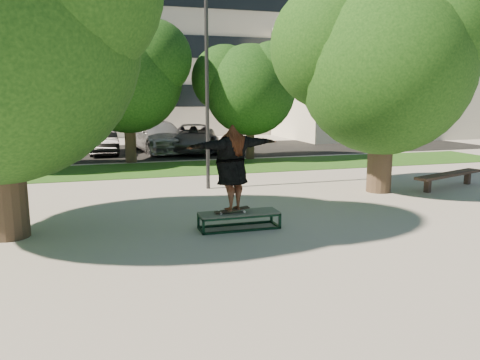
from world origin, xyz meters
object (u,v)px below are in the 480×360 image
object	(u,v)px
lamppost	(207,89)
grind_box	(239,220)
tree_right	(381,57)
bench	(449,175)
car_grey	(194,138)
car_silver_b	(159,137)
car_dark	(103,141)

from	to	relation	value
lamppost	grind_box	world-z (taller)	lamppost
tree_right	lamppost	size ratio (longest dim) A/B	1.07
grind_box	bench	world-z (taller)	bench
tree_right	car_grey	world-z (taller)	tree_right
lamppost	bench	world-z (taller)	lamppost
grind_box	car_silver_b	xyz separation A→B (m)	(0.09, 15.51, 0.62)
lamppost	grind_box	bearing A→B (deg)	-94.32
bench	car_silver_b	bearing A→B (deg)	101.33
car_dark	tree_right	bearing A→B (deg)	-59.34
tree_right	car_grey	xyz separation A→B (m)	(-3.42, 12.09, -3.35)
car_grey	car_silver_b	world-z (taller)	car_silver_b
tree_right	car_silver_b	distance (m)	14.07
bench	car_silver_b	xyz separation A→B (m)	(-7.76, 12.89, 0.40)
grind_box	bench	bearing A→B (deg)	18.40
tree_right	car_silver_b	world-z (taller)	tree_right
grind_box	car_dark	bearing A→B (deg)	100.45
lamppost	bench	bearing A→B (deg)	-15.96
car_dark	car_grey	world-z (taller)	car_grey
lamppost	car_silver_b	size ratio (longest dim) A/B	1.09
lamppost	car_grey	xyz separation A→B (m)	(1.50, 10.17, -2.41)
lamppost	car_grey	distance (m)	10.56
tree_right	bench	size ratio (longest dim) A/B	2.05
grind_box	bench	size ratio (longest dim) A/B	0.57
lamppost	car_grey	world-z (taller)	lamppost
grind_box	bench	distance (m)	8.29
lamppost	bench	size ratio (longest dim) A/B	1.92
car_dark	car_grey	xyz separation A→B (m)	(4.69, -0.40, 0.08)
tree_right	car_silver_b	size ratio (longest dim) A/B	1.16
grind_box	car_silver_b	size ratio (longest dim) A/B	0.32
grind_box	car_silver_b	world-z (taller)	car_silver_b
car_grey	car_dark	bearing A→B (deg)	-175.12
car_silver_b	bench	bearing A→B (deg)	-68.58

